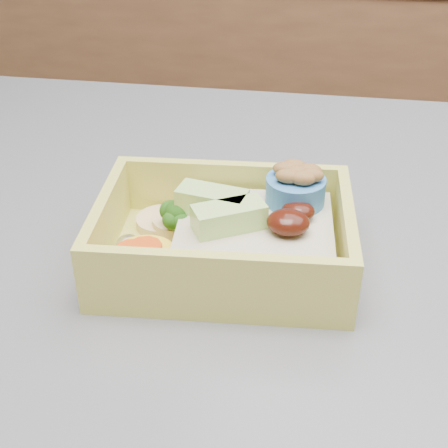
# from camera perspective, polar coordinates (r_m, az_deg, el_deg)

# --- Properties ---
(bento_box) EXTENTS (0.18, 0.13, 0.06)m
(bento_box) POSITION_cam_1_polar(r_m,az_deg,el_deg) (0.42, 0.75, -1.15)
(bento_box) COLOR #D2CC56
(bento_box) RESTS_ON island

